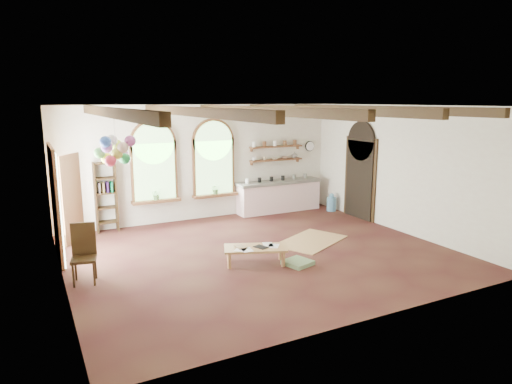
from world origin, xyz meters
TOP-DOWN VIEW (x-y plane):
  - floor at (0.00, 0.00)m, footprint 8.00×8.00m
  - ceiling_beams at (0.00, 0.00)m, footprint 6.20×6.80m
  - window_left at (-1.40, 3.43)m, footprint 1.30×0.28m
  - window_right at (0.30, 3.43)m, footprint 1.30×0.28m
  - left_doorway at (-3.95, 1.80)m, footprint 0.10×1.90m
  - right_doorway at (3.95, 1.50)m, footprint 0.10×1.30m
  - kitchen_counter at (2.30, 3.20)m, footprint 2.68×0.62m
  - wall_shelf_lower at (2.30, 3.38)m, footprint 1.70×0.24m
  - wall_shelf_upper at (2.30, 3.38)m, footprint 1.70×0.24m
  - wall_clock at (3.55, 3.45)m, footprint 0.32×0.04m
  - bookshelf at (-2.70, 3.32)m, footprint 0.53×0.32m
  - coffee_table at (-0.40, -0.54)m, footprint 1.40×1.02m
  - side_chair at (-3.64, 0.04)m, footprint 0.52×0.52m
  - floor_mat at (1.49, 0.23)m, footprint 2.06×1.76m
  - floor_cushion at (0.35, -0.97)m, footprint 0.63×0.63m
  - water_jug_a at (3.75, 2.50)m, footprint 0.28×0.28m
  - water_jug_b at (3.30, 3.20)m, footprint 0.30×0.30m
  - balloon_cluster at (-2.83, 0.80)m, footprint 0.77×0.80m
  - table_book at (-0.77, -0.42)m, footprint 0.20×0.28m
  - tablet at (-0.31, -0.60)m, footprint 0.28×0.33m
  - potted_plant_left at (-1.40, 3.32)m, footprint 0.27×0.23m
  - potted_plant_right at (0.30, 3.32)m, footprint 0.27×0.23m
  - shelf_cup_a at (1.55, 3.38)m, footprint 0.12×0.10m
  - shelf_cup_b at (1.90, 3.38)m, footprint 0.10×0.10m
  - shelf_bowl_a at (2.25, 3.38)m, footprint 0.22×0.22m
  - shelf_bowl_b at (2.60, 3.38)m, footprint 0.20×0.20m
  - shelf_vase at (2.95, 3.38)m, footprint 0.18×0.18m

SIDE VIEW (x-z plane):
  - floor at x=0.00m, z-range 0.00..0.00m
  - floor_mat at x=1.49m, z-range 0.00..0.02m
  - floor_cushion at x=0.35m, z-range 0.00..0.09m
  - water_jug_a at x=3.75m, z-range -0.04..0.51m
  - water_jug_b at x=3.30m, z-range -0.04..0.53m
  - side_chair at x=-3.64m, z-range -0.23..0.87m
  - coffee_table at x=-0.40m, z-range 0.14..0.50m
  - tablet at x=-0.31m, z-range 0.36..0.37m
  - table_book at x=-0.77m, z-range 0.36..0.39m
  - kitchen_counter at x=2.30m, z-range 0.01..0.95m
  - potted_plant_left at x=-1.40m, z-range 0.70..1.00m
  - potted_plant_right at x=0.30m, z-range 0.70..1.00m
  - bookshelf at x=-2.70m, z-range 0.00..1.80m
  - right_doorway at x=3.95m, z-range -0.10..2.30m
  - left_doorway at x=-3.95m, z-range -0.10..2.40m
  - wall_shelf_lower at x=2.30m, z-range 1.53..1.57m
  - shelf_bowl_a at x=2.25m, z-range 1.57..1.62m
  - shelf_bowl_b at x=2.60m, z-range 1.57..1.63m
  - shelf_cup_b at x=1.90m, z-range 1.57..1.66m
  - shelf_cup_a at x=1.55m, z-range 1.57..1.67m
  - window_left at x=-1.40m, z-range 0.53..2.73m
  - window_right at x=0.30m, z-range 0.53..2.73m
  - shelf_vase at x=2.95m, z-range 1.57..1.76m
  - wall_clock at x=3.55m, z-range 1.74..2.06m
  - wall_shelf_upper at x=2.30m, z-range 1.93..1.97m
  - balloon_cluster at x=-2.83m, z-range 1.77..2.91m
  - ceiling_beams at x=0.00m, z-range 3.01..3.19m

